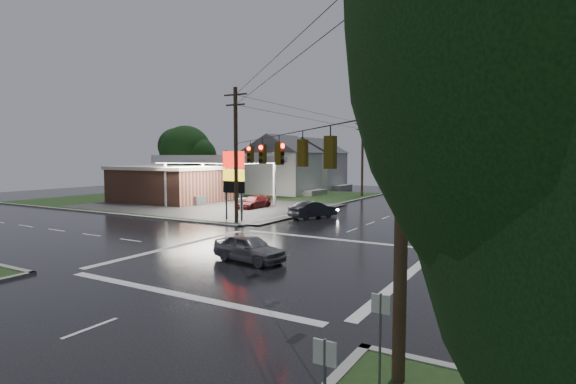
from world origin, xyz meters
The scene contains 15 objects.
ground centered at (0.00, 0.00, 0.00)m, with size 120.00×120.00×0.00m, color black.
grass_nw centered at (-26.00, 26.00, 0.04)m, with size 36.00×36.00×0.08m, color black.
gas_station centered at (-25.68, 19.70, 2.55)m, with size 26.20×18.00×5.60m.
pylon_sign centered at (-10.50, 10.50, 4.01)m, with size 2.00×0.35×6.00m.
utility_pole_nw centered at (-9.50, 9.50, 5.72)m, with size 2.20×0.32×11.00m.
utility_pole_se centered at (9.50, -9.50, 5.72)m, with size 2.20×0.32×11.00m.
utility_pole_n centered at (-9.50, 38.00, 5.47)m, with size 2.20×0.32×10.50m.
traffic_signals centered at (0.02, -0.02, 6.48)m, with size 26.87×26.87×1.47m.
house_near centered at (-20.95, 36.00, 4.41)m, with size 11.05×8.48×8.60m.
house_far centered at (-21.95, 48.00, 4.41)m, with size 11.05×8.48×8.60m.
tree_nw_behind centered at (-33.84, 29.99, 6.18)m, with size 8.93×7.60×10.00m.
tree_ne_near centered at (14.14, 21.99, 5.56)m, with size 7.99×6.80×8.98m.
car_north centered at (-5.56, 15.52, 0.75)m, with size 1.58×4.54×1.50m, color #202329.
car_crossing centered at (-0.89, -0.95, 0.71)m, with size 1.67×4.15×1.41m, color slate.
car_pump centered at (-14.09, 18.61, 0.67)m, with size 1.88×4.61×1.34m, color #4B1111.
Camera 1 is at (12.44, -19.86, 5.46)m, focal length 28.00 mm.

